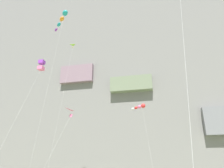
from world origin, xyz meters
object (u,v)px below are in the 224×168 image
Objects in this scene: kite_box_upper_right at (41,65)px; kite_delta_low_left at (72,53)px; kite_windsock_high_center at (62,19)px; kite_delta_upper_mid at (74,116)px; kite_windsock_high_right at (140,107)px.

kite_delta_low_left is at bearing 96.46° from kite_box_upper_right.
kite_windsock_high_center is at bearing -78.22° from kite_delta_low_left.
kite_delta_low_left is (-2.29, 10.96, -1.73)m from kite_windsock_high_center.
kite_windsock_high_center reaches higher than kite_box_upper_right.
kite_delta_upper_mid is 26.88m from kite_delta_low_left.
kite_box_upper_right is 18.91m from kite_delta_low_left.
kite_box_upper_right is 2.03× the size of kite_delta_upper_mid.
kite_delta_upper_mid is at bearing -4.61° from kite_box_upper_right.
kite_box_upper_right is at bearing 175.39° from kite_delta_upper_mid.
kite_delta_low_left is at bearing -174.44° from kite_windsock_high_right.
kite_windsock_high_right is (8.08, 17.31, 5.40)m from kite_delta_upper_mid.
kite_box_upper_right is 1.27× the size of kite_windsock_high_right.
kite_windsock_high_center is 25.09m from kite_windsock_high_right.
kite_windsock_high_center is 1.02× the size of kite_delta_low_left.
kite_delta_upper_mid is 0.63× the size of kite_windsock_high_right.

